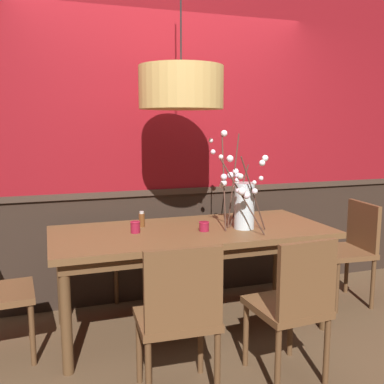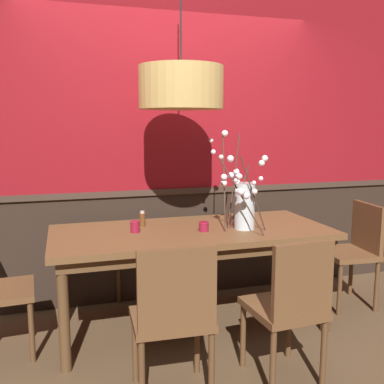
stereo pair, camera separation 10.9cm
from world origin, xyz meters
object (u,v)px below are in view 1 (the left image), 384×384
Objects in this scene: chair_near_side_left at (179,313)px; candle_holder_nearer_edge at (135,227)px; chair_head_east_end at (351,246)px; vase_with_blossoms at (243,202)px; condiment_bottle at (142,219)px; chair_near_side_right at (293,302)px; dining_table at (192,240)px; chair_far_side_left at (135,237)px; pendant_lamp at (181,88)px; candle_holder_nearer_center at (204,226)px.

chair_near_side_left is 0.92m from candle_holder_nearer_edge.
vase_with_blossoms reaches higher than chair_head_east_end.
condiment_bottle reaches higher than chair_head_east_end.
condiment_bottle is (-0.68, 1.08, 0.33)m from chair_near_side_right.
dining_table is at bearing 67.00° from chair_near_side_left.
vase_with_blossoms is (0.64, -0.96, 0.45)m from chair_far_side_left.
chair_near_side_right is 10.64× the size of candle_holder_nearer_edge.
chair_far_side_left is at bearing 102.07° from pendant_lamp.
dining_table is at bearing 164.00° from vase_with_blossoms.
vase_with_blossoms reaches higher than candle_holder_nearer_edge.
chair_far_side_left is at bearing 123.60° from vase_with_blossoms.
candle_holder_nearer_center is at bearing -175.78° from chair_head_east_end.
chair_head_east_end is 0.68× the size of pendant_lamp.
condiment_bottle reaches higher than candle_holder_nearer_center.
chair_near_side_right is at bearing -64.09° from pendant_lamp.
vase_with_blossoms is (-1.10, -0.12, 0.47)m from chair_head_east_end.
chair_head_east_end reaches higher than dining_table.
dining_table is 1.12m from pendant_lamp.
dining_table is 24.27× the size of candle_holder_nearer_edge.
chair_near_side_left is at bearing -85.44° from candle_holder_nearer_edge.
candle_holder_nearer_center is 0.64× the size of condiment_bottle.
chair_head_east_end is (1.74, -0.84, -0.02)m from chair_far_side_left.
chair_near_side_right is 1.23× the size of vase_with_blossoms.
pendant_lamp is (-0.15, 0.08, 1.00)m from candle_holder_nearer_center.
chair_far_side_left is 1.56m from pendant_lamp.
chair_near_side_left is 1.09m from condiment_bottle.
pendant_lamp is (-0.08, -0.01, 1.12)m from dining_table.
pendant_lamp is (-0.45, 0.09, 0.83)m from vase_with_blossoms.
chair_near_side_right is 0.90m from candle_holder_nearer_center.
candle_holder_nearer_edge is 0.71× the size of condiment_bottle.
chair_near_side_left is 1.13m from vase_with_blossoms.
candle_holder_nearer_center is (-0.30, 0.02, -0.17)m from vase_with_blossoms.
chair_far_side_left reaches higher than chair_near_side_right.
chair_far_side_left is 1.02× the size of chair_near_side_right.
candle_holder_nearer_center is (-1.40, -0.10, 0.30)m from chair_head_east_end.
vase_with_blossoms is (0.37, -0.11, 0.28)m from dining_table.
dining_table is at bearing -72.46° from chair_far_side_left.
chair_near_side_right reaches higher than chair_head_east_end.
chair_near_side_right is at bearing -68.99° from dining_table.
vase_with_blossoms is 0.78m from condiment_bottle.
candle_holder_nearer_center is at bearing -26.71° from pendant_lamp.
candle_holder_nearer_edge is at bearing -116.04° from condiment_bottle.
chair_head_east_end reaches higher than candle_holder_nearer_edge.
chair_near_side_right is at bearing -49.79° from candle_holder_nearer_edge.
candle_holder_nearer_center is at bearing 176.38° from vase_with_blossoms.
chair_far_side_left is 10.85× the size of candle_holder_nearer_edge.
chair_head_east_end is 2.03m from pendant_lamp.
chair_near_side_left is 0.70m from chair_near_side_right.
chair_head_east_end is (1.47, 0.02, -0.18)m from dining_table.
chair_head_east_end is 1.85m from condiment_bottle.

